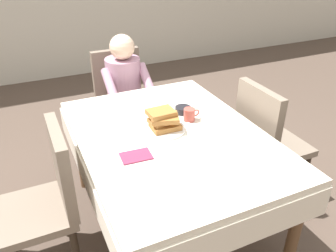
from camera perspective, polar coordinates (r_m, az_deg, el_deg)
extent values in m
plane|color=brown|center=(2.55, 0.42, -15.82)|extent=(14.00, 14.00, 0.00)
cube|color=silver|center=(2.11, 0.49, -1.84)|extent=(1.10, 1.50, 0.04)
cube|color=silver|center=(1.67, 12.05, -17.36)|extent=(1.10, 0.01, 0.18)
cube|color=silver|center=(2.78, -6.14, 3.53)|extent=(1.10, 0.01, 0.18)
cube|color=silver|center=(2.04, -13.97, -7.81)|extent=(0.01, 1.50, 0.18)
cube|color=silver|center=(2.42, 12.49, -1.20)|extent=(0.01, 1.50, 0.18)
cylinder|color=brown|center=(2.14, 20.61, -16.05)|extent=(0.07, 0.07, 0.70)
cylinder|color=brown|center=(2.74, -14.57, -3.96)|extent=(0.07, 0.07, 0.70)
cylinder|color=brown|center=(2.99, 3.18, 0.04)|extent=(0.07, 0.07, 0.70)
cube|color=#7A6B5B|center=(3.14, -7.27, 2.85)|extent=(0.44, 0.44, 0.05)
cube|color=#7A6B5B|center=(3.21, -8.69, 8.52)|extent=(0.44, 0.06, 0.48)
cylinder|color=#2D2319|center=(3.15, -2.88, -1.52)|extent=(0.04, 0.04, 0.40)
cylinder|color=#2D2319|center=(3.06, -9.15, -2.94)|extent=(0.04, 0.04, 0.40)
cylinder|color=#2D2319|center=(3.44, -5.14, 1.26)|extent=(0.04, 0.04, 0.40)
cylinder|color=#2D2319|center=(3.36, -10.90, 0.05)|extent=(0.04, 0.04, 0.40)
cylinder|color=#B2849E|center=(3.02, -7.45, 7.03)|extent=(0.30, 0.30, 0.46)
sphere|color=beige|center=(2.89, -7.75, 13.05)|extent=(0.21, 0.21, 0.21)
cylinder|color=#B2849E|center=(2.92, -3.67, 7.90)|extent=(0.08, 0.29, 0.23)
cylinder|color=#B2849E|center=(2.83, -9.75, 6.83)|extent=(0.08, 0.29, 0.23)
cylinder|color=#383D51|center=(3.09, -4.47, -1.69)|extent=(0.10, 0.10, 0.45)
cylinder|color=#383D51|center=(3.05, -7.29, -2.32)|extent=(0.10, 0.10, 0.45)
cube|color=#7A6B5B|center=(2.14, -21.78, -13.55)|extent=(0.44, 0.44, 0.05)
cube|color=#7A6B5B|center=(1.98, -17.47, -6.67)|extent=(0.06, 0.44, 0.48)
cylinder|color=#2D2319|center=(2.44, -25.49, -15.58)|extent=(0.04, 0.04, 0.40)
cylinder|color=#2D2319|center=(2.42, -16.90, -13.89)|extent=(0.04, 0.04, 0.40)
cube|color=#7A6B5B|center=(2.70, 17.49, -3.16)|extent=(0.44, 0.44, 0.05)
cube|color=#7A6B5B|center=(2.45, 14.85, 0.99)|extent=(0.06, 0.44, 0.48)
cylinder|color=#2D2319|center=(3.03, 17.28, -4.32)|extent=(0.04, 0.04, 0.40)
cylinder|color=#2D2319|center=(2.83, 21.95, -7.88)|extent=(0.04, 0.04, 0.40)
cylinder|color=#2D2319|center=(2.83, 11.70, -6.12)|extent=(0.04, 0.04, 0.40)
cylinder|color=#2D2319|center=(2.61, 16.27, -10.17)|extent=(0.04, 0.04, 0.40)
cylinder|color=white|center=(2.14, -0.78, -0.49)|extent=(0.28, 0.28, 0.02)
cube|color=#A36B33|center=(2.12, -0.48, 0.02)|extent=(0.18, 0.14, 0.03)
cube|color=#A36B33|center=(2.12, -1.00, 0.94)|extent=(0.17, 0.14, 0.03)
cube|color=#A36B33|center=(2.09, -0.55, 1.37)|extent=(0.20, 0.18, 0.03)
cube|color=#A36B33|center=(2.09, -1.18, 2.25)|extent=(0.17, 0.14, 0.03)
cylinder|color=#B24C42|center=(2.24, 3.61, 1.91)|extent=(0.08, 0.08, 0.08)
torus|color=#B24C42|center=(2.26, 4.74, 2.25)|extent=(0.05, 0.01, 0.05)
cylinder|color=black|center=(2.35, 2.55, 2.74)|extent=(0.11, 0.11, 0.04)
cube|color=silver|center=(2.07, -5.38, -1.96)|extent=(0.02, 0.18, 0.00)
cube|color=silver|center=(2.20, 3.96, 0.17)|extent=(0.03, 0.20, 0.00)
cube|color=silver|center=(1.91, 3.66, -4.81)|extent=(0.15, 0.03, 0.00)
cube|color=#8C2D4C|center=(1.90, -5.40, -5.06)|extent=(0.18, 0.13, 0.01)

